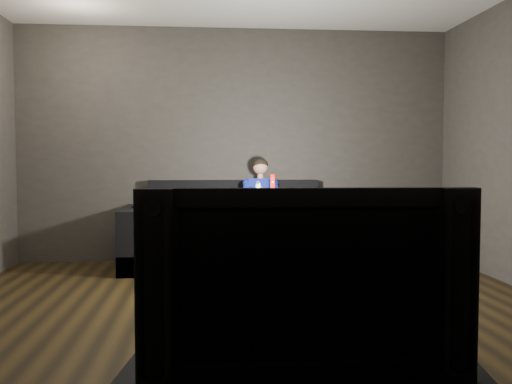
{
  "coord_description": "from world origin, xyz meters",
  "views": [
    {
      "loc": [
        -0.35,
        -4.17,
        1.17
      ],
      "look_at": [
        0.15,
        1.55,
        0.85
      ],
      "focal_mm": 40.0,
      "sensor_mm": 36.0,
      "label": 1
    }
  ],
  "objects": [
    {
      "name": "coffee_table",
      "position": [
        0.15,
        0.94,
        0.31
      ],
      "size": [
        1.06,
        0.72,
        0.35
      ],
      "color": "black",
      "rests_on": "floor"
    },
    {
      "name": "back_wall",
      "position": [
        0.0,
        2.5,
        1.35
      ],
      "size": [
        5.0,
        0.04,
        2.7
      ],
      "primitive_type": "cube",
      "color": "#3E3A35",
      "rests_on": "ground"
    },
    {
      "name": "floor",
      "position": [
        0.0,
        0.0,
        0.0
      ],
      "size": [
        5.0,
        5.0,
        0.0
      ],
      "primitive_type": "plane",
      "color": "black",
      "rests_on": "ground"
    },
    {
      "name": "front_wall",
      "position": [
        0.0,
        -2.5,
        1.35
      ],
      "size": [
        5.0,
        0.04,
        2.7
      ],
      "primitive_type": "cube",
      "color": "#3E3A35",
      "rests_on": "ground"
    },
    {
      "name": "wii_remote_black",
      "position": [
        -1.13,
        1.98,
        0.68
      ],
      "size": [
        0.05,
        0.14,
        0.03
      ],
      "color": "black",
      "rests_on": "sofa"
    },
    {
      "name": "child",
      "position": [
        0.25,
        1.99,
        0.74
      ],
      "size": [
        0.42,
        0.51,
        1.02
      ],
      "color": "black",
      "rests_on": "sofa"
    },
    {
      "name": "nunchuk_white",
      "position": [
        0.18,
        1.6,
        0.9
      ],
      "size": [
        0.06,
        0.09,
        0.14
      ],
      "color": "white",
      "rests_on": "child"
    },
    {
      "name": "sofa",
      "position": [
        -0.03,
        2.07,
        0.31
      ],
      "size": [
        2.43,
        1.05,
        0.94
      ],
      "color": "black",
      "rests_on": "floor"
    },
    {
      "name": "wii_console",
      "position": [
        0.47,
        -2.27,
        0.56
      ],
      "size": [
        0.09,
        0.17,
        0.22
      ],
      "primitive_type": "cube",
      "rotation": [
        0.0,
        0.0,
        -0.26
      ],
      "color": "white",
      "rests_on": "media_console"
    },
    {
      "name": "tv",
      "position": [
        -0.02,
        -2.27,
        0.77
      ],
      "size": [
        1.11,
        0.18,
        0.64
      ],
      "primitive_type": "imported",
      "rotation": [
        0.0,
        0.0,
        -0.03
      ],
      "color": "black",
      "rests_on": "media_console"
    },
    {
      "name": "wii_remote_red",
      "position": [
        0.32,
        1.59,
        0.93
      ],
      "size": [
        0.05,
        0.07,
        0.19
      ],
      "color": "#C90900",
      "rests_on": "child"
    }
  ]
}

